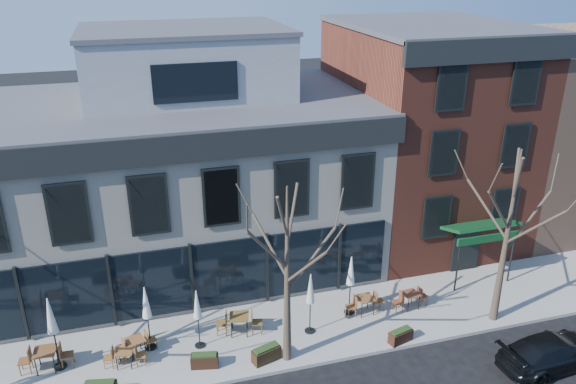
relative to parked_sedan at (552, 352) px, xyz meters
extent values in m
plane|color=black|center=(-12.40, 6.88, -0.63)|extent=(120.00, 120.00, 0.00)
cube|color=gray|center=(-9.15, 4.73, -0.55)|extent=(33.50, 4.70, 0.15)
cube|color=silver|center=(-12.40, 11.88, 3.37)|extent=(18.00, 10.00, 8.00)
cube|color=#47474C|center=(-12.40, 11.88, 7.42)|extent=(18.30, 10.30, 0.30)
cube|color=black|center=(-12.40, 6.76, 6.92)|extent=(18.30, 0.25, 1.10)
cube|color=black|center=(-12.40, 6.82, 1.27)|extent=(17.20, 0.12, 3.00)
cube|color=gray|center=(-11.40, 12.88, 8.97)|extent=(9.00, 6.50, 3.00)
cube|color=brown|center=(0.60, 11.88, 4.87)|extent=(8.00, 10.00, 11.00)
cube|color=#47474C|center=(0.60, 11.88, 10.42)|extent=(8.20, 10.20, 0.25)
cube|color=black|center=(0.60, 6.76, 9.97)|extent=(8.20, 0.25, 1.00)
cube|color=#0D3B1A|center=(0.60, 6.03, 2.27)|extent=(3.20, 1.66, 0.67)
cube|color=black|center=(0.60, 6.83, 0.62)|extent=(1.40, 0.10, 2.50)
cube|color=#8C664C|center=(10.60, 12.88, 4.37)|extent=(12.00, 12.00, 10.00)
cone|color=#382B21|center=(-9.40, 2.98, 3.04)|extent=(0.34, 0.34, 7.04)
cylinder|color=#382B21|center=(-8.45, 3.15, 3.55)|extent=(2.00, 0.46, 2.21)
cylinder|color=#382B21|center=(-9.81, 3.84, 3.96)|extent=(0.93, 1.84, 1.91)
cylinder|color=#382B21|center=(-10.15, 2.71, 4.42)|extent=(1.61, 0.68, 1.97)
cylinder|color=#382B21|center=(-9.00, 2.12, 3.88)|extent=(0.93, 1.83, 2.03)
cone|color=#382B21|center=(-0.40, 2.98, 3.26)|extent=(0.34, 0.34, 7.48)
cylinder|color=#382B21|center=(0.60, 3.16, 3.80)|extent=(2.12, 0.48, 2.35)
cylinder|color=#382B21|center=(-0.83, 3.89, 4.24)|extent=(0.98, 1.94, 2.03)
cylinder|color=#382B21|center=(-1.20, 2.69, 4.72)|extent=(1.71, 0.71, 2.09)
cylinder|color=#382B21|center=(0.02, 2.07, 4.15)|extent=(0.98, 1.94, 2.16)
imported|color=black|center=(0.00, 0.00, 0.00)|extent=(4.45, 2.11, 1.25)
cube|color=brown|center=(-18.04, 4.85, 0.33)|extent=(0.81, 0.81, 0.04)
cylinder|color=black|center=(-18.36, 4.56, -0.08)|extent=(0.04, 0.04, 0.80)
cylinder|color=black|center=(-17.74, 4.53, -0.08)|extent=(0.04, 0.04, 0.80)
cylinder|color=black|center=(-18.33, 5.18, -0.08)|extent=(0.04, 0.04, 0.80)
cylinder|color=black|center=(-17.71, 5.15, -0.08)|extent=(0.04, 0.04, 0.80)
cube|color=brown|center=(-15.28, 4.26, 0.18)|extent=(0.73, 0.73, 0.04)
cylinder|color=black|center=(-15.57, 4.05, -0.15)|extent=(0.04, 0.04, 0.65)
cylinder|color=black|center=(-15.08, 3.97, -0.15)|extent=(0.04, 0.04, 0.65)
cylinder|color=black|center=(-15.49, 4.55, -0.15)|extent=(0.04, 0.04, 0.65)
cylinder|color=black|center=(-14.99, 4.46, -0.15)|extent=(0.04, 0.04, 0.65)
cube|color=brown|center=(-14.86, 4.75, 0.21)|extent=(0.84, 0.84, 0.04)
cylinder|color=black|center=(-15.03, 4.42, -0.14)|extent=(0.04, 0.04, 0.68)
cylinder|color=black|center=(-14.53, 4.59, -0.14)|extent=(0.04, 0.04, 0.68)
cylinder|color=black|center=(-15.20, 4.92, -0.14)|extent=(0.04, 0.04, 0.68)
cylinder|color=black|center=(-14.70, 5.09, -0.14)|extent=(0.04, 0.04, 0.68)
cube|color=brown|center=(-10.82, 4.98, 0.32)|extent=(0.91, 0.91, 0.04)
cylinder|color=black|center=(-11.19, 4.76, -0.09)|extent=(0.04, 0.04, 0.78)
cylinder|color=black|center=(-10.60, 4.62, -0.09)|extent=(0.04, 0.04, 0.78)
cylinder|color=black|center=(-11.05, 5.35, -0.09)|extent=(0.04, 0.04, 0.78)
cylinder|color=black|center=(-10.46, 5.21, -0.09)|extent=(0.04, 0.04, 0.78)
cube|color=brown|center=(-5.43, 4.85, 0.26)|extent=(0.73, 0.73, 0.04)
cylinder|color=black|center=(-5.70, 4.56, -0.11)|extent=(0.04, 0.04, 0.72)
cylinder|color=black|center=(-5.14, 4.59, -0.11)|extent=(0.04, 0.04, 0.72)
cylinder|color=black|center=(-5.73, 5.12, -0.11)|extent=(0.04, 0.04, 0.72)
cylinder|color=black|center=(-5.16, 5.15, -0.11)|extent=(0.04, 0.04, 0.72)
cube|color=brown|center=(-3.40, 4.67, 0.23)|extent=(0.74, 0.74, 0.04)
cylinder|color=black|center=(-3.65, 4.37, -0.13)|extent=(0.04, 0.04, 0.69)
cylinder|color=black|center=(-3.11, 4.43, -0.13)|extent=(0.04, 0.04, 0.69)
cylinder|color=black|center=(-3.70, 4.91, -0.13)|extent=(0.04, 0.04, 0.69)
cylinder|color=black|center=(-3.16, 4.96, -0.13)|extent=(0.04, 0.04, 0.69)
cylinder|color=black|center=(-17.62, 4.83, -0.44)|extent=(0.48, 0.48, 0.07)
cylinder|color=black|center=(-17.62, 4.83, 0.73)|extent=(0.05, 0.05, 2.41)
cone|color=beige|center=(-17.62, 4.83, 1.82)|extent=(0.39, 0.39, 1.42)
cylinder|color=black|center=(-14.32, 5.03, -0.45)|extent=(0.44, 0.44, 0.06)
cylinder|color=black|center=(-14.32, 5.03, 0.62)|extent=(0.05, 0.05, 2.20)
cone|color=white|center=(-14.32, 5.03, 1.62)|extent=(0.36, 0.36, 1.30)
cylinder|color=black|center=(-12.48, 4.61, -0.45)|extent=(0.40, 0.40, 0.06)
cylinder|color=black|center=(-12.48, 4.61, 0.54)|extent=(0.05, 0.05, 2.02)
cone|color=beige|center=(-12.48, 4.61, 1.45)|extent=(0.33, 0.33, 1.20)
cylinder|color=black|center=(-8.08, 4.28, -0.45)|extent=(0.43, 0.43, 0.06)
cylinder|color=black|center=(-8.08, 4.28, 0.60)|extent=(0.05, 0.05, 2.15)
cone|color=beige|center=(-8.08, 4.28, 1.57)|extent=(0.35, 0.35, 1.27)
cylinder|color=black|center=(-6.07, 5.05, -0.45)|extent=(0.44, 0.44, 0.06)
cylinder|color=black|center=(-6.07, 5.05, 0.61)|extent=(0.05, 0.05, 2.18)
cone|color=silver|center=(-6.07, 5.05, 1.60)|extent=(0.36, 0.36, 1.29)
cube|color=#1E3314|center=(-16.12, 2.86, 0.08)|extent=(1.02, 0.54, 0.09)
cube|color=black|center=(-12.47, 3.38, -0.23)|extent=(1.06, 0.60, 0.50)
cube|color=#1E3314|center=(-12.47, 3.38, 0.04)|extent=(0.95, 0.50, 0.08)
cube|color=black|center=(-10.19, 3.07, -0.21)|extent=(1.16, 0.74, 0.54)
cube|color=#1E3314|center=(-10.19, 3.07, 0.09)|extent=(1.03, 0.63, 0.09)
cube|color=#321910|center=(-4.85, 2.68, -0.23)|extent=(1.05, 0.64, 0.49)
cube|color=#1E3314|center=(-4.85, 2.68, 0.04)|extent=(0.94, 0.53, 0.08)
camera|label=1|loc=(-14.14, -13.44, 13.60)|focal=35.00mm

